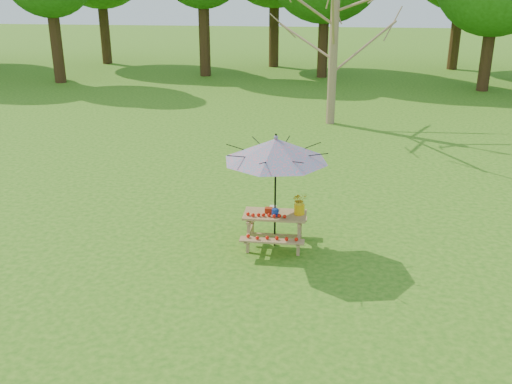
# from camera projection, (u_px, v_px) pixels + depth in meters

# --- Properties ---
(ground) EXTENTS (120.00, 120.00, 0.00)m
(ground) POSITION_uv_depth(u_px,v_px,m) (103.00, 312.00, 8.91)
(ground) COLOR #286713
(ground) RESTS_ON ground
(picnic_table) EXTENTS (1.20, 1.32, 0.67)m
(picnic_table) POSITION_uv_depth(u_px,v_px,m) (275.00, 230.00, 11.05)
(picnic_table) COLOR #A4714A
(picnic_table) RESTS_ON ground
(patio_umbrella) EXTENTS (2.32, 2.32, 2.25)m
(patio_umbrella) POSITION_uv_depth(u_px,v_px,m) (276.00, 150.00, 10.49)
(patio_umbrella) COLOR black
(patio_umbrella) RESTS_ON ground
(produce_bins) EXTENTS (0.28, 0.43, 0.13)m
(produce_bins) POSITION_uv_depth(u_px,v_px,m) (273.00, 211.00, 10.95)
(produce_bins) COLOR #AC280D
(produce_bins) RESTS_ON picnic_table
(tomatoes_row) EXTENTS (0.77, 0.13, 0.07)m
(tomatoes_row) POSITION_uv_depth(u_px,v_px,m) (266.00, 215.00, 10.77)
(tomatoes_row) COLOR red
(tomatoes_row) RESTS_ON picnic_table
(flower_bucket) EXTENTS (0.33, 0.31, 0.44)m
(flower_bucket) POSITION_uv_depth(u_px,v_px,m) (300.00, 203.00, 10.84)
(flower_bucket) COLOR #FCB80D
(flower_bucket) RESTS_ON picnic_table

